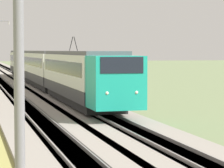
{
  "coord_description": "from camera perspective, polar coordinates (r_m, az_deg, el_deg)",
  "views": [
    {
      "loc": [
        -4.29,
        3.7,
        4.17
      ],
      "look_at": [
        24.14,
        -3.95,
        2.29
      ],
      "focal_mm": 85.0,
      "sensor_mm": 36.0,
      "label": 1
    }
  ],
  "objects": [
    {
      "name": "ballast_adjacent",
      "position": [
        54.98,
        -7.02,
        -0.57
      ],
      "size": [
        240.0,
        4.4,
        0.3
      ],
      "color": "gray",
      "rests_on": "ground"
    },
    {
      "name": "catenary_mast_near",
      "position": [
        11.13,
        -9.65,
        2.7
      ],
      "size": [
        0.22,
        2.56,
        7.71
      ],
      "color": "slate",
      "rests_on": "ground"
    },
    {
      "name": "track_main",
      "position": [
        54.57,
        -11.13,
        -0.64
      ],
      "size": [
        240.0,
        1.57,
        0.45
      ],
      "color": "#4C4238",
      "rests_on": "ground"
    },
    {
      "name": "ballast_main",
      "position": [
        54.57,
        -11.13,
        -0.65
      ],
      "size": [
        240.0,
        4.4,
        0.3
      ],
      "color": "gray",
      "rests_on": "ground"
    },
    {
      "name": "track_adjacent",
      "position": [
        54.97,
        -7.02,
        -0.56
      ],
      "size": [
        240.0,
        1.57,
        0.45
      ],
      "color": "#4C4238",
      "rests_on": "ground"
    },
    {
      "name": "passenger_train",
      "position": [
        56.5,
        -7.27,
        1.88
      ],
      "size": [
        58.48,
        2.93,
        5.21
      ],
      "rotation": [
        0.0,
        0.0,
        3.14
      ],
      "color": "#19A88E",
      "rests_on": "ground"
    }
  ]
}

